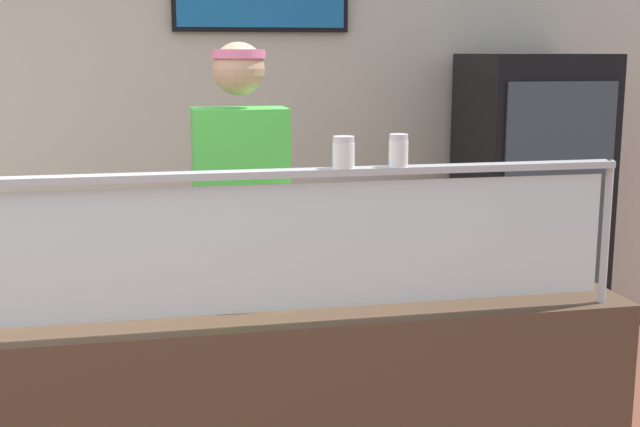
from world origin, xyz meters
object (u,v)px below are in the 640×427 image
at_px(pepper_flake_shaker, 399,152).
at_px(worker_figure, 243,229).
at_px(pizza_tray, 230,288).
at_px(pizza_server, 225,284).
at_px(parmesan_shaker, 344,154).
at_px(drink_fridge, 529,208).

bearing_deg(pepper_flake_shaker, worker_figure, 107.24).
bearing_deg(pizza_tray, pepper_flake_shaker, -36.48).
bearing_deg(pizza_server, pizza_tray, 50.82).
xyz_separation_m(parmesan_shaker, drink_fridge, (1.56, 2.00, -0.58)).
xyz_separation_m(pizza_server, worker_figure, (0.15, 0.75, 0.02)).
distance_m(pizza_tray, drink_fridge, 2.49).
height_order(pizza_tray, worker_figure, worker_figure).
relative_size(pizza_server, parmesan_shaker, 3.11).
distance_m(pizza_tray, parmesan_shaker, 0.65).
bearing_deg(worker_figure, pepper_flake_shaker, -72.76).
relative_size(worker_figure, drink_fridge, 1.03).
relative_size(pepper_flake_shaker, worker_figure, 0.05).
bearing_deg(pepper_flake_shaker, drink_fridge, 55.08).
bearing_deg(pizza_tray, pizza_server, -132.88).
height_order(pizza_server, worker_figure, worker_figure).
bearing_deg(worker_figure, pizza_server, -101.05).
distance_m(pizza_tray, worker_figure, 0.74).
xyz_separation_m(pizza_server, parmesan_shaker, (0.31, -0.32, 0.45)).
bearing_deg(pizza_server, parmesan_shaker, -41.65).
distance_m(pizza_tray, pizza_server, 0.04).
relative_size(pizza_server, worker_figure, 0.16).
bearing_deg(pizza_server, worker_figure, 82.65).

